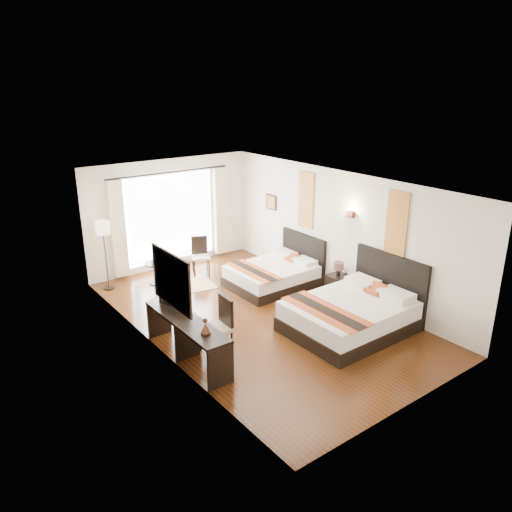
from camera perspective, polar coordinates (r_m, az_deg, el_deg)
floor at (r=10.45m, az=0.26°, el=-6.91°), size 4.50×7.50×0.01m
ceiling at (r=9.53m, az=0.29°, el=8.30°), size 4.50×7.50×0.02m
wall_headboard at (r=11.33m, az=9.38°, el=2.62°), size 0.01×7.50×2.80m
wall_desk at (r=8.82m, az=-11.46°, el=-2.50°), size 0.01×7.50×2.80m
wall_window at (r=12.96m, az=-9.80°, el=4.75°), size 4.50×0.01×2.80m
wall_entry at (r=7.50m, az=17.95°, el=-7.20°), size 4.50×0.01×2.80m
window_glass at (r=12.97m, az=-9.74°, el=4.31°), size 2.40×0.02×2.20m
sheer_curtain at (r=12.92m, az=-9.62°, el=4.26°), size 2.30×0.02×2.10m
drape_left at (r=12.32m, az=-15.50°, el=2.96°), size 0.35×0.14×2.35m
drape_right at (r=13.59m, az=-4.10°, el=5.16°), size 0.35×0.14×2.35m
art_panel_near at (r=10.20m, az=15.77°, el=3.46°), size 0.03×0.50×1.35m
art_panel_far at (r=11.92m, az=5.74°, el=6.37°), size 0.03×0.50×1.35m
wall_sconce at (r=10.90m, az=10.79°, el=4.70°), size 0.10×0.14×0.14m
mirror_frame at (r=8.29m, az=-9.65°, el=-2.70°), size 0.04×1.25×0.95m
mirror_glass at (r=8.31m, az=-9.50°, el=-2.66°), size 0.01×1.12×0.82m
bed_near at (r=9.96m, az=10.97°, el=-6.45°), size 2.37×1.85×1.34m
bed_far at (r=11.84m, az=2.17°, el=-2.05°), size 1.99×1.55×1.12m
nightstand at (r=11.29m, az=9.60°, el=-3.56°), size 0.45×0.56×0.54m
table_lamp at (r=11.14m, az=9.42°, el=-1.24°), size 0.23×0.23×0.36m
vase at (r=11.12m, az=10.21°, el=-2.30°), size 0.15×0.15×0.14m
console_desk at (r=8.89m, az=-7.89°, el=-9.37°), size 0.50×2.20×0.76m
television at (r=9.08m, az=-9.66°, el=-4.67°), size 0.34×0.74×0.43m
bronze_figurine at (r=8.16m, az=-5.80°, el=-8.09°), size 0.20×0.20×0.25m
desk_chair at (r=9.04m, az=-4.47°, el=-9.15°), size 0.51×0.51×1.04m
floor_lamp at (r=11.80m, az=-17.08°, el=2.61°), size 0.33×0.33×1.64m
side_table at (r=12.17m, az=-11.48°, el=-1.97°), size 0.46×0.46×0.53m
fruit_bowl at (r=12.05m, az=-11.43°, el=-0.69°), size 0.26×0.26×0.06m
window_chair at (r=12.68m, az=-6.33°, el=-0.71°), size 0.57×0.57×0.93m
jute_rug at (r=11.98m, az=-7.92°, el=-3.44°), size 1.40×1.07×0.01m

